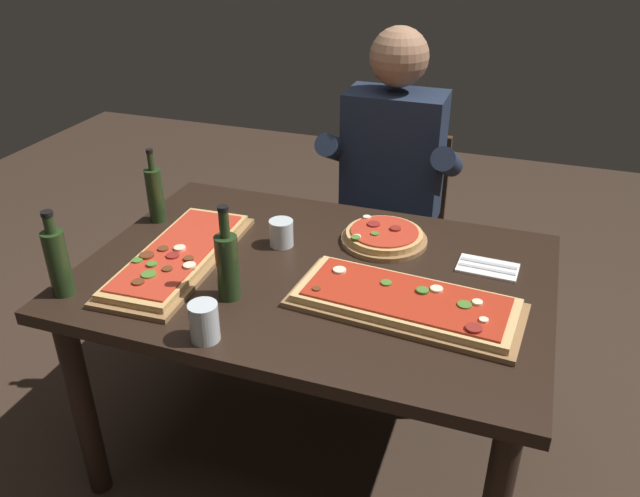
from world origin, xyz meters
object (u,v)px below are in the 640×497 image
(vinegar_bottle_green, at_px, (155,194))
(diner_chair, at_px, (393,226))
(wine_bottle_dark, at_px, (227,264))
(oil_bottle_amber, at_px, (58,261))
(pizza_round_far, at_px, (384,237))
(tumbler_near_camera, at_px, (281,233))
(tumbler_far_side, at_px, (204,324))
(pizza_rectangular_front, at_px, (406,302))
(pizza_rectangular_left, at_px, (179,256))
(seated_diner, at_px, (389,182))
(dining_table, at_px, (315,297))

(vinegar_bottle_green, xyz_separation_m, diner_chair, (0.68, 0.71, -0.35))
(wine_bottle_dark, xyz_separation_m, oil_bottle_amber, (-0.46, -0.14, -0.00))
(pizza_round_far, relative_size, tumbler_near_camera, 3.23)
(pizza_round_far, relative_size, tumbler_far_side, 2.68)
(pizza_rectangular_front, height_order, wine_bottle_dark, wine_bottle_dark)
(pizza_rectangular_left, relative_size, diner_chair, 0.73)
(seated_diner, bearing_deg, pizza_rectangular_front, -73.34)
(dining_table, height_order, diner_chair, diner_chair)
(wine_bottle_dark, distance_m, tumbler_far_side, 0.21)
(pizza_round_far, height_order, tumbler_far_side, tumbler_far_side)
(wine_bottle_dark, xyz_separation_m, seated_diner, (0.23, 0.95, -0.11))
(dining_table, relative_size, pizza_rectangular_front, 2.14)
(dining_table, distance_m, oil_bottle_amber, 0.75)
(pizza_rectangular_left, height_order, tumbler_near_camera, tumbler_near_camera)
(diner_chair, xyz_separation_m, seated_diner, (-0.00, -0.12, 0.26))
(wine_bottle_dark, xyz_separation_m, tumbler_near_camera, (0.02, 0.33, -0.06))
(pizza_round_far, distance_m, vinegar_bottle_green, 0.80)
(pizza_rectangular_front, height_order, pizza_rectangular_left, same)
(wine_bottle_dark, relative_size, diner_chair, 0.33)
(vinegar_bottle_green, xyz_separation_m, tumbler_far_side, (0.48, -0.55, -0.06))
(pizza_rectangular_front, height_order, tumbler_near_camera, tumbler_near_camera)
(diner_chair, bearing_deg, pizza_rectangular_front, -75.32)
(pizza_rectangular_left, bearing_deg, pizza_rectangular_front, -1.62)
(pizza_rectangular_front, distance_m, diner_chair, 1.03)
(dining_table, xyz_separation_m, tumbler_far_side, (-0.15, -0.41, 0.14))
(pizza_round_far, distance_m, seated_diner, 0.50)
(pizza_rectangular_front, relative_size, oil_bottle_amber, 2.53)
(vinegar_bottle_green, bearing_deg, dining_table, -12.65)
(oil_bottle_amber, distance_m, vinegar_bottle_green, 0.50)
(pizza_rectangular_left, distance_m, tumbler_near_camera, 0.33)
(pizza_rectangular_left, bearing_deg, pizza_round_far, 30.38)
(dining_table, relative_size, pizza_rectangular_left, 2.20)
(dining_table, xyz_separation_m, pizza_rectangular_left, (-0.42, -0.09, 0.12))
(pizza_round_far, bearing_deg, diner_chair, 99.44)
(tumbler_far_side, height_order, diner_chair, diner_chair)
(wine_bottle_dark, height_order, oil_bottle_amber, wine_bottle_dark)
(vinegar_bottle_green, xyz_separation_m, tumbler_near_camera, (0.48, -0.02, -0.06))
(pizza_rectangular_left, height_order, seated_diner, seated_diner)
(vinegar_bottle_green, bearing_deg, wine_bottle_dark, -38.21)
(dining_table, relative_size, oil_bottle_amber, 5.42)
(pizza_rectangular_left, distance_m, oil_bottle_amber, 0.35)
(oil_bottle_amber, distance_m, tumbler_near_camera, 0.67)
(pizza_round_far, bearing_deg, vinegar_bottle_green, -172.41)
(pizza_rectangular_front, relative_size, tumbler_near_camera, 7.48)
(pizza_round_far, relative_size, wine_bottle_dark, 1.00)
(pizza_rectangular_left, relative_size, seated_diner, 0.48)
(oil_bottle_amber, distance_m, diner_chair, 1.44)
(dining_table, relative_size, pizza_round_far, 4.97)
(wine_bottle_dark, bearing_deg, pizza_rectangular_front, 12.53)
(vinegar_bottle_green, distance_m, diner_chair, 1.05)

